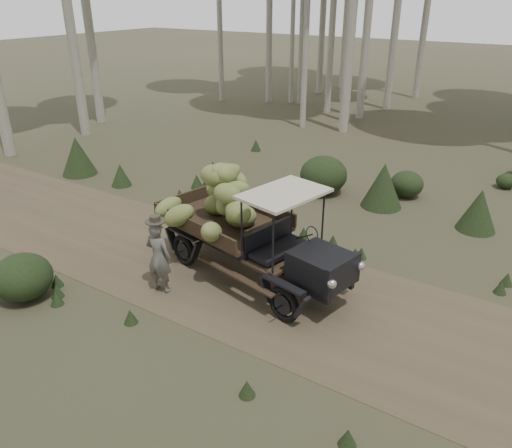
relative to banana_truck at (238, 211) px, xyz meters
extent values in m
plane|color=#473D2B|center=(1.19, -0.38, -1.42)|extent=(120.00, 120.00, 0.00)
cube|color=brown|center=(1.19, -0.38, -1.41)|extent=(70.00, 4.00, 0.01)
cube|color=black|center=(2.22, -0.47, -0.43)|extent=(1.17, 1.13, 0.54)
cube|color=black|center=(2.75, -0.59, -0.43)|extent=(0.31, 0.99, 0.61)
cube|color=black|center=(0.87, -0.18, -0.33)|extent=(0.37, 1.37, 0.54)
cube|color=#38281C|center=(-0.49, 0.12, -0.43)|extent=(3.09, 2.33, 0.08)
cube|color=#38281C|center=(-0.30, 0.99, -0.25)|extent=(2.72, 0.65, 0.32)
cube|color=#38281C|center=(-0.68, -0.75, -0.25)|extent=(2.72, 0.65, 0.32)
cube|color=#38281C|center=(-1.84, 0.42, -0.25)|extent=(0.44, 1.76, 0.32)
cube|color=#BCB39C|center=(1.28, -0.27, 0.78)|extent=(1.47, 1.89, 0.06)
cube|color=black|center=(0.61, 0.27, -0.80)|extent=(4.47, 1.07, 0.18)
cube|color=black|center=(0.45, -0.47, -0.80)|extent=(4.47, 1.07, 0.18)
torus|color=black|center=(2.20, 0.35, -1.04)|extent=(0.76, 0.29, 0.75)
torus|color=black|center=(1.86, -1.20, -1.04)|extent=(0.76, 0.29, 0.75)
torus|color=black|center=(-0.80, 1.00, -1.04)|extent=(0.76, 0.29, 0.75)
torus|color=black|center=(-1.14, -0.55, -1.04)|extent=(0.76, 0.29, 0.75)
sphere|color=beige|center=(2.93, -0.17, -0.38)|extent=(0.18, 0.18, 0.18)
sphere|color=beige|center=(2.74, -1.04, -0.38)|extent=(0.18, 0.18, 0.18)
ellipsoid|color=olive|center=(-0.15, 0.12, -0.22)|extent=(0.73, 0.66, 0.39)
ellipsoid|color=olive|center=(-0.28, 0.03, 0.16)|extent=(0.60, 0.95, 0.70)
ellipsoid|color=olive|center=(-0.96, 0.57, 0.49)|extent=(0.65, 0.75, 0.41)
ellipsoid|color=olive|center=(-0.54, 0.19, 0.73)|extent=(0.61, 1.01, 0.75)
ellipsoid|color=olive|center=(0.04, 0.05, -0.12)|extent=(0.83, 0.98, 0.67)
ellipsoid|color=olive|center=(-0.39, 0.21, 0.14)|extent=(0.75, 0.59, 0.59)
ellipsoid|color=olive|center=(-0.06, -0.30, 0.50)|extent=(0.64, 0.46, 0.45)
ellipsoid|color=olive|center=(-0.52, 0.10, 0.71)|extent=(0.88, 0.71, 0.65)
ellipsoid|color=olive|center=(-0.81, 0.35, -0.14)|extent=(0.83, 0.83, 0.52)
ellipsoid|color=olive|center=(0.25, -0.36, 0.18)|extent=(0.82, 0.68, 0.62)
ellipsoid|color=olive|center=(-0.40, 0.45, 0.51)|extent=(0.80, 0.57, 0.53)
ellipsoid|color=olive|center=(-0.62, 0.01, 0.70)|extent=(0.98, 0.72, 0.61)
ellipsoid|color=olive|center=(-0.73, 0.80, -0.11)|extent=(0.95, 0.65, 0.63)
ellipsoid|color=olive|center=(0.07, -0.04, 0.13)|extent=(0.61, 0.76, 0.44)
ellipsoid|color=olive|center=(-0.44, 0.19, 0.47)|extent=(0.81, 0.81, 0.52)
ellipsoid|color=olive|center=(-0.39, 0.13, 0.74)|extent=(0.74, 0.96, 0.68)
ellipsoid|color=olive|center=(-1.65, -0.41, -0.13)|extent=(0.60, 0.85, 0.56)
ellipsoid|color=olive|center=(-0.97, 0.61, 0.12)|extent=(0.81, 0.54, 0.62)
ellipsoid|color=olive|center=(-0.05, -0.03, 0.49)|extent=(0.81, 0.67, 0.51)
ellipsoid|color=olive|center=(-0.43, 0.18, 0.74)|extent=(0.60, 0.88, 0.49)
ellipsoid|color=olive|center=(-0.57, 0.92, -0.20)|extent=(0.77, 0.76, 0.40)
ellipsoid|color=olive|center=(-1.08, -0.71, -0.09)|extent=(0.97, 0.79, 0.75)
ellipsoid|color=olive|center=(-0.01, -0.95, -0.11)|extent=(0.70, 0.91, 0.69)
imported|color=#595852|center=(-0.85, -1.66, -0.62)|extent=(0.62, 0.45, 1.59)
cylinder|color=#373126|center=(-0.85, -1.66, 0.20)|extent=(0.47, 0.47, 0.02)
cylinder|color=#373126|center=(-0.85, -1.66, 0.25)|extent=(0.24, 0.24, 0.13)
ellipsoid|color=#233319|center=(-0.44, 5.29, -0.82)|extent=(1.46, 1.46, 1.17)
cone|color=#233319|center=(-3.67, 3.88, -0.99)|extent=(0.77, 0.77, 0.85)
cone|color=#233319|center=(-4.03, 3.49, -1.18)|extent=(0.42, 0.42, 0.46)
cone|color=#233319|center=(-4.67, 7.98, -1.19)|extent=(0.41, 0.41, 0.46)
ellipsoid|color=#233319|center=(-3.03, -3.37, -0.93)|extent=(1.19, 1.19, 0.95)
cone|color=#233319|center=(-6.25, 2.34, -1.05)|extent=(0.66, 0.66, 0.73)
cone|color=#233319|center=(4.14, 5.07, -0.85)|extent=(1.02, 1.02, 1.14)
cone|color=#233319|center=(-8.31, 2.36, -0.76)|extent=(1.17, 1.17, 1.30)
ellipsoid|color=#233319|center=(4.31, 8.83, -1.18)|extent=(0.59, 0.59, 0.47)
ellipsoid|color=#233319|center=(1.84, 6.40, -1.01)|extent=(1.00, 1.00, 0.80)
cone|color=#233319|center=(1.47, 5.24, -0.75)|extent=(1.19, 1.19, 1.32)
cone|color=#233319|center=(-1.20, 2.04, -1.27)|extent=(0.27, 0.27, 0.30)
cone|color=#233319|center=(2.18, 1.94, -1.27)|extent=(0.27, 0.27, 0.30)
cone|color=#233319|center=(-2.27, -3.21, -1.27)|extent=(0.27, 0.27, 0.30)
cone|color=#233319|center=(-3.93, 2.52, -1.27)|extent=(0.27, 0.27, 0.30)
cone|color=#233319|center=(-0.56, -2.84, -1.27)|extent=(0.27, 0.27, 0.30)
cone|color=#233319|center=(5.21, 2.10, -1.27)|extent=(0.27, 0.27, 0.30)
cone|color=#233319|center=(5.27, 2.52, -1.27)|extent=(0.27, 0.27, 0.30)
cone|color=#233319|center=(-2.85, -2.75, -1.27)|extent=(0.27, 0.27, 0.30)
cone|color=#233319|center=(1.34, 2.17, -1.27)|extent=(0.27, 0.27, 0.30)
cone|color=#233319|center=(2.08, 1.81, -1.27)|extent=(0.27, 0.27, 0.30)
cone|color=#233319|center=(0.52, 2.17, -1.27)|extent=(0.27, 0.27, 0.30)
cone|color=#233319|center=(-2.49, -3.02, -1.27)|extent=(0.27, 0.27, 0.30)
cone|color=#233319|center=(4.06, -3.24, -1.27)|extent=(0.27, 0.27, 0.30)
cone|color=#233319|center=(2.36, -3.21, -1.27)|extent=(0.27, 0.27, 0.30)
camera|label=1|loc=(5.69, -8.15, 4.36)|focal=35.00mm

